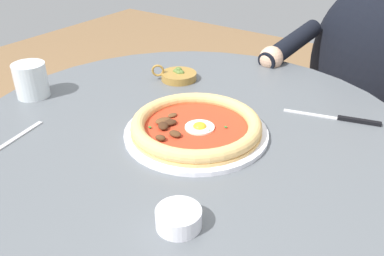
{
  "coord_description": "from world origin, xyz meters",
  "views": [
    {
      "loc": [
        -0.45,
        0.63,
        1.2
      ],
      "look_at": [
        -0.02,
        0.01,
        0.77
      ],
      "focal_mm": 38.38,
      "sensor_mm": 36.0,
      "label": 1
    }
  ],
  "objects_px": {
    "pizza_on_plate": "(196,127)",
    "steak_knife": "(346,119)",
    "olive_pan": "(178,76)",
    "dining_table": "(188,190)",
    "ramekin_capers": "(179,218)",
    "fork_utensil": "(12,141)",
    "water_glass": "(31,82)",
    "diner_person": "(348,123)",
    "cafe_chair_diner": "(371,108)"
  },
  "relations": [
    {
      "from": "ramekin_capers",
      "to": "diner_person",
      "type": "xyz_separation_m",
      "value": [
        -0.01,
        -0.96,
        -0.27
      ]
    },
    {
      "from": "pizza_on_plate",
      "to": "fork_utensil",
      "type": "distance_m",
      "value": 0.38
    },
    {
      "from": "steak_knife",
      "to": "olive_pan",
      "type": "xyz_separation_m",
      "value": [
        0.44,
        0.03,
        0.01
      ]
    },
    {
      "from": "dining_table",
      "to": "pizza_on_plate",
      "type": "xyz_separation_m",
      "value": [
        -0.03,
        0.02,
        0.19
      ]
    },
    {
      "from": "dining_table",
      "to": "fork_utensil",
      "type": "xyz_separation_m",
      "value": [
        0.26,
        0.25,
        0.17
      ]
    },
    {
      "from": "fork_utensil",
      "to": "diner_person",
      "type": "distance_m",
      "value": 1.09
    },
    {
      "from": "pizza_on_plate",
      "to": "steak_knife",
      "type": "relative_size",
      "value": 1.45
    },
    {
      "from": "dining_table",
      "to": "ramekin_capers",
      "type": "relative_size",
      "value": 13.88
    },
    {
      "from": "ramekin_capers",
      "to": "fork_utensil",
      "type": "relative_size",
      "value": 0.41
    },
    {
      "from": "fork_utensil",
      "to": "ramekin_capers",
      "type": "bearing_deg",
      "value": 179.98
    },
    {
      "from": "dining_table",
      "to": "olive_pan",
      "type": "distance_m",
      "value": 0.32
    },
    {
      "from": "cafe_chair_diner",
      "to": "diner_person",
      "type": "bearing_deg",
      "value": 75.01
    },
    {
      "from": "pizza_on_plate",
      "to": "water_glass",
      "type": "bearing_deg",
      "value": 9.86
    },
    {
      "from": "dining_table",
      "to": "steak_knife",
      "type": "relative_size",
      "value": 4.73
    },
    {
      "from": "dining_table",
      "to": "olive_pan",
      "type": "relative_size",
      "value": 9.06
    },
    {
      "from": "olive_pan",
      "to": "diner_person",
      "type": "distance_m",
      "value": 0.68
    },
    {
      "from": "water_glass",
      "to": "olive_pan",
      "type": "distance_m",
      "value": 0.37
    },
    {
      "from": "dining_table",
      "to": "steak_knife",
      "type": "bearing_deg",
      "value": -140.12
    },
    {
      "from": "pizza_on_plate",
      "to": "olive_pan",
      "type": "height_order",
      "value": "olive_pan"
    },
    {
      "from": "pizza_on_plate",
      "to": "olive_pan",
      "type": "bearing_deg",
      "value": -46.12
    },
    {
      "from": "pizza_on_plate",
      "to": "steak_knife",
      "type": "distance_m",
      "value": 0.34
    },
    {
      "from": "pizza_on_plate",
      "to": "fork_utensil",
      "type": "height_order",
      "value": "pizza_on_plate"
    },
    {
      "from": "steak_knife",
      "to": "fork_utensil",
      "type": "distance_m",
      "value": 0.71
    },
    {
      "from": "dining_table",
      "to": "pizza_on_plate",
      "type": "distance_m",
      "value": 0.19
    },
    {
      "from": "water_glass",
      "to": "steak_knife",
      "type": "bearing_deg",
      "value": -154.76
    },
    {
      "from": "water_glass",
      "to": "fork_utensil",
      "type": "height_order",
      "value": "water_glass"
    },
    {
      "from": "pizza_on_plate",
      "to": "olive_pan",
      "type": "xyz_separation_m",
      "value": [
        0.21,
        -0.21,
        -0.01
      ]
    },
    {
      "from": "fork_utensil",
      "to": "cafe_chair_diner",
      "type": "height_order",
      "value": "cafe_chair_diner"
    },
    {
      "from": "olive_pan",
      "to": "cafe_chair_diner",
      "type": "bearing_deg",
      "value": -120.85
    },
    {
      "from": "olive_pan",
      "to": "fork_utensil",
      "type": "height_order",
      "value": "olive_pan"
    },
    {
      "from": "pizza_on_plate",
      "to": "ramekin_capers",
      "type": "bearing_deg",
      "value": 119.07
    },
    {
      "from": "olive_pan",
      "to": "steak_knife",
      "type": "bearing_deg",
      "value": -176.3
    },
    {
      "from": "olive_pan",
      "to": "diner_person",
      "type": "relative_size",
      "value": 0.09
    },
    {
      "from": "pizza_on_plate",
      "to": "diner_person",
      "type": "xyz_separation_m",
      "value": [
        -0.15,
        -0.73,
        -0.28
      ]
    },
    {
      "from": "olive_pan",
      "to": "fork_utensil",
      "type": "relative_size",
      "value": 0.63
    },
    {
      "from": "pizza_on_plate",
      "to": "dining_table",
      "type": "bearing_deg",
      "value": -27.95
    },
    {
      "from": "water_glass",
      "to": "olive_pan",
      "type": "relative_size",
      "value": 0.78
    },
    {
      "from": "water_glass",
      "to": "diner_person",
      "type": "xyz_separation_m",
      "value": [
        -0.58,
        -0.8,
        -0.29
      ]
    },
    {
      "from": "dining_table",
      "to": "water_glass",
      "type": "height_order",
      "value": "water_glass"
    },
    {
      "from": "steak_knife",
      "to": "dining_table",
      "type": "bearing_deg",
      "value": 39.88
    },
    {
      "from": "olive_pan",
      "to": "cafe_chair_diner",
      "type": "relative_size",
      "value": 0.13
    },
    {
      "from": "fork_utensil",
      "to": "cafe_chair_diner",
      "type": "relative_size",
      "value": 0.2
    },
    {
      "from": "pizza_on_plate",
      "to": "cafe_chair_diner",
      "type": "height_order",
      "value": "cafe_chair_diner"
    },
    {
      "from": "water_glass",
      "to": "diner_person",
      "type": "bearing_deg",
      "value": -126.11
    },
    {
      "from": "olive_pan",
      "to": "fork_utensil",
      "type": "distance_m",
      "value": 0.46
    },
    {
      "from": "steak_knife",
      "to": "fork_utensil",
      "type": "xyz_separation_m",
      "value": [
        0.53,
        0.48,
        -0.0
      ]
    },
    {
      "from": "steak_knife",
      "to": "water_glass",
      "type": "bearing_deg",
      "value": 25.24
    },
    {
      "from": "water_glass",
      "to": "fork_utensil",
      "type": "distance_m",
      "value": 0.22
    },
    {
      "from": "cafe_chair_diner",
      "to": "steak_knife",
      "type": "bearing_deg",
      "value": 94.77
    },
    {
      "from": "diner_person",
      "to": "steak_knife",
      "type": "bearing_deg",
      "value": 100.55
    }
  ]
}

